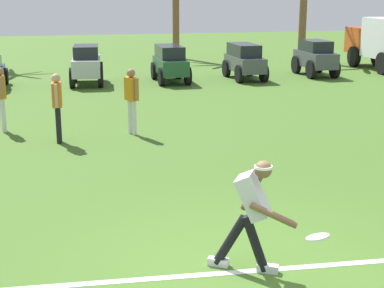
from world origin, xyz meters
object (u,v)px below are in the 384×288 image
at_px(parked_car_slot_e, 170,62).
at_px(frisbee_thrower, 252,209).
at_px(teammate_near_sideline, 57,101).
at_px(teammate_midfield, 132,95).
at_px(frisbee_in_flight, 318,237).
at_px(teammate_deep, 1,93).
at_px(parked_car_slot_g, 315,57).
at_px(parked_car_slot_d, 86,64).
at_px(parked_car_slot_f, 244,60).

bearing_deg(parked_car_slot_e, frisbee_thrower, -97.00).
xyz_separation_m(teammate_near_sideline, teammate_midfield, (1.71, 0.43, 0.00)).
height_order(frisbee_thrower, teammate_near_sideline, teammate_near_sideline).
xyz_separation_m(frisbee_in_flight, teammate_deep, (-4.15, 8.86, 0.32)).
xyz_separation_m(frisbee_thrower, parked_car_slot_g, (7.83, 15.59, -0.05)).
relative_size(parked_car_slot_e, parked_car_slot_g, 1.01).
bearing_deg(parked_car_slot_e, teammate_deep, -127.98).
relative_size(frisbee_thrower, teammate_midfield, 0.90).
height_order(frisbee_thrower, frisbee_in_flight, frisbee_thrower).
distance_m(frisbee_thrower, frisbee_in_flight, 0.84).
distance_m(frisbee_thrower, parked_car_slot_e, 15.35).
distance_m(parked_car_slot_e, parked_car_slot_g, 5.97).
xyz_separation_m(teammate_near_sideline, parked_car_slot_g, (10.07, 8.69, -0.20)).
bearing_deg(frisbee_in_flight, teammate_near_sideline, 110.86).
height_order(teammate_midfield, parked_car_slot_e, teammate_midfield).
relative_size(frisbee_in_flight, teammate_deep, 0.24).
xyz_separation_m(parked_car_slot_d, parked_car_slot_e, (3.06, -0.09, -0.02)).
bearing_deg(parked_car_slot_d, parked_car_slot_e, -1.77).
relative_size(teammate_midfield, parked_car_slot_d, 0.65).
bearing_deg(parked_car_slot_g, teammate_midfield, -135.38).
bearing_deg(teammate_near_sideline, parked_car_slot_d, 82.88).
distance_m(teammate_midfield, parked_car_slot_e, 8.26).
distance_m(teammate_midfield, parked_car_slot_d, 8.02).
distance_m(frisbee_thrower, parked_car_slot_g, 17.45).
bearing_deg(teammate_deep, parked_car_slot_g, 32.68).
xyz_separation_m(teammate_deep, parked_car_slot_d, (2.36, 7.04, -0.20)).
xyz_separation_m(frisbee_thrower, teammate_midfield, (-0.54, 7.34, 0.15)).
bearing_deg(parked_car_slot_d, teammate_near_sideline, -97.12).
relative_size(teammate_deep, parked_car_slot_f, 0.65).
distance_m(frisbee_in_flight, teammate_near_sideline, 8.00).
distance_m(frisbee_thrower, parked_car_slot_d, 15.38).
relative_size(teammate_midfield, parked_car_slot_g, 0.66).
height_order(teammate_deep, parked_car_slot_f, teammate_deep).
bearing_deg(teammate_near_sideline, frisbee_in_flight, -69.14).
bearing_deg(teammate_deep, frisbee_thrower, -66.82).
distance_m(teammate_deep, parked_car_slot_f, 10.88).
height_order(teammate_near_sideline, parked_car_slot_g, teammate_near_sideline).
height_order(teammate_near_sideline, teammate_midfield, same).
xyz_separation_m(frisbee_thrower, parked_car_slot_e, (1.87, 15.23, -0.07)).
xyz_separation_m(frisbee_in_flight, parked_car_slot_d, (-1.79, 15.89, 0.12)).
bearing_deg(teammate_midfield, frisbee_thrower, -85.82).
height_order(teammate_midfield, teammate_deep, same).
height_order(parked_car_slot_e, parked_car_slot_g, parked_car_slot_g).
height_order(frisbee_thrower, teammate_midfield, teammate_midfield).
xyz_separation_m(frisbee_thrower, frisbee_in_flight, (0.60, -0.57, -0.18)).
height_order(teammate_near_sideline, parked_car_slot_e, teammate_near_sideline).
height_order(frisbee_in_flight, parked_car_slot_e, parked_car_slot_e).
bearing_deg(parked_car_slot_g, parked_car_slot_e, -176.56).
bearing_deg(parked_car_slot_d, frisbee_thrower, -85.55).
distance_m(frisbee_in_flight, parked_car_slot_d, 16.00).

